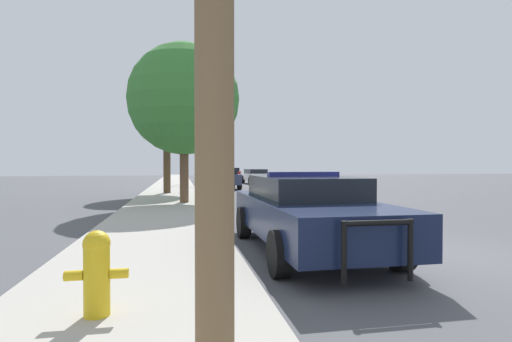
# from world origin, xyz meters

# --- Properties ---
(ground_plane) EXTENTS (110.00, 110.00, 0.00)m
(ground_plane) POSITION_xyz_m (0.00, 0.00, 0.00)
(ground_plane) COLOR #4F4F54
(sidewalk_left) EXTENTS (3.00, 110.00, 0.13)m
(sidewalk_left) POSITION_xyz_m (-5.10, 0.00, 0.07)
(sidewalk_left) COLOR #ADA89E
(sidewalk_left) RESTS_ON ground_plane
(police_car) EXTENTS (2.16, 5.28, 1.49)m
(police_car) POSITION_xyz_m (-2.24, 0.80, 0.76)
(police_car) COLOR #141E3D
(police_car) RESTS_ON ground_plane
(fire_hydrant) EXTENTS (0.60, 0.26, 0.85)m
(fire_hydrant) POSITION_xyz_m (-5.40, -2.25, 0.58)
(fire_hydrant) COLOR gold
(fire_hydrant) RESTS_ON sidewalk_left
(traffic_light) EXTENTS (3.55, 0.35, 4.96)m
(traffic_light) POSITION_xyz_m (-2.88, 24.49, 3.64)
(traffic_light) COLOR #424247
(traffic_light) RESTS_ON sidewalk_left
(car_background_oncoming) EXTENTS (2.20, 4.41, 1.25)m
(car_background_oncoming) POSITION_xyz_m (1.78, 26.80, 0.68)
(car_background_oncoming) COLOR silver
(car_background_oncoming) RESTS_ON ground_plane
(car_background_midblock) EXTENTS (2.17, 4.18, 1.42)m
(car_background_midblock) POSITION_xyz_m (-1.70, 20.57, 0.75)
(car_background_midblock) COLOR #333856
(car_background_midblock) RESTS_ON ground_plane
(car_background_distant) EXTENTS (2.22, 4.50, 1.30)m
(car_background_distant) POSITION_xyz_m (0.72, 34.94, 0.71)
(car_background_distant) COLOR maroon
(car_background_distant) RESTS_ON ground_plane
(tree_sidewalk_mid) EXTENTS (3.71, 3.71, 6.17)m
(tree_sidewalk_mid) POSITION_xyz_m (-5.26, 15.25, 4.43)
(tree_sidewalk_mid) COLOR #4C3823
(tree_sidewalk_mid) RESTS_ON sidewalk_left
(tree_sidewalk_near) EXTENTS (4.41, 4.41, 6.31)m
(tree_sidewalk_near) POSITION_xyz_m (-4.42, 9.71, 4.22)
(tree_sidewalk_near) COLOR brown
(tree_sidewalk_near) RESTS_ON sidewalk_left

